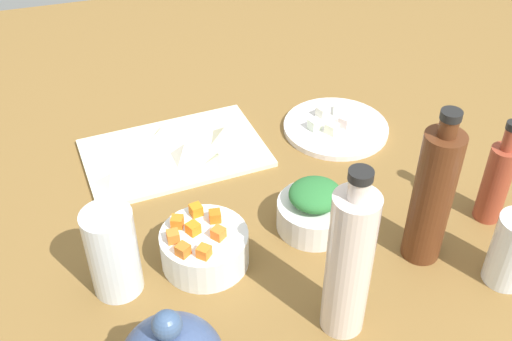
{
  "coord_description": "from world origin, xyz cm",
  "views": [
    {
      "loc": [
        24.99,
        81.41,
        75.79
      ],
      "look_at": [
        0.0,
        0.0,
        8.0
      ],
      "focal_mm": 43.69,
      "sensor_mm": 36.0,
      "label": 1
    }
  ],
  "objects_px": {
    "bowl_greens": "(314,215)",
    "bowl_carrots": "(205,248)",
    "plate_tofu": "(336,128)",
    "drinking_glass_1": "(512,250)",
    "drinking_glass_0": "(113,252)",
    "cutting_board": "(175,153)",
    "bottle_0": "(432,196)",
    "bottle_2": "(496,181)",
    "bottle_1": "(349,263)"
  },
  "relations": [
    {
      "from": "bowl_greens",
      "to": "bowl_carrots",
      "type": "distance_m",
      "value": 0.19
    },
    {
      "from": "plate_tofu",
      "to": "drinking_glass_1",
      "type": "height_order",
      "value": "drinking_glass_1"
    },
    {
      "from": "bowl_greens",
      "to": "plate_tofu",
      "type": "bearing_deg",
      "value": -120.2
    },
    {
      "from": "plate_tofu",
      "to": "drinking_glass_1",
      "type": "distance_m",
      "value": 0.46
    },
    {
      "from": "plate_tofu",
      "to": "drinking_glass_0",
      "type": "bearing_deg",
      "value": 31.19
    },
    {
      "from": "plate_tofu",
      "to": "bowl_carrots",
      "type": "height_order",
      "value": "bowl_carrots"
    },
    {
      "from": "drinking_glass_1",
      "to": "bowl_carrots",
      "type": "bearing_deg",
      "value": -21.52
    },
    {
      "from": "cutting_board",
      "to": "plate_tofu",
      "type": "height_order",
      "value": "plate_tofu"
    },
    {
      "from": "drinking_glass_0",
      "to": "bottle_0",
      "type": "bearing_deg",
      "value": 171.47
    },
    {
      "from": "bottle_2",
      "to": "drinking_glass_1",
      "type": "bearing_deg",
      "value": 67.0
    },
    {
      "from": "bottle_0",
      "to": "drinking_glass_0",
      "type": "height_order",
      "value": "bottle_0"
    },
    {
      "from": "cutting_board",
      "to": "bottle_0",
      "type": "relative_size",
      "value": 1.26
    },
    {
      "from": "plate_tofu",
      "to": "bowl_carrots",
      "type": "xyz_separation_m",
      "value": [
        0.34,
        0.28,
        0.02
      ]
    },
    {
      "from": "bottle_2",
      "to": "drinking_glass_0",
      "type": "distance_m",
      "value": 0.62
    },
    {
      "from": "bowl_carrots",
      "to": "bowl_greens",
      "type": "bearing_deg",
      "value": -172.59
    },
    {
      "from": "cutting_board",
      "to": "bottle_1",
      "type": "relative_size",
      "value": 1.23
    },
    {
      "from": "bowl_carrots",
      "to": "drinking_glass_0",
      "type": "bearing_deg",
      "value": 4.98
    },
    {
      "from": "bowl_carrots",
      "to": "bottle_2",
      "type": "distance_m",
      "value": 0.49
    },
    {
      "from": "bottle_0",
      "to": "bottle_1",
      "type": "xyz_separation_m",
      "value": [
        0.18,
        0.09,
        0.0
      ]
    },
    {
      "from": "bowl_carrots",
      "to": "bottle_2",
      "type": "height_order",
      "value": "bottle_2"
    },
    {
      "from": "bottle_0",
      "to": "bottle_1",
      "type": "distance_m",
      "value": 0.2
    },
    {
      "from": "bottle_1",
      "to": "bottle_0",
      "type": "bearing_deg",
      "value": -152.6
    },
    {
      "from": "bottle_0",
      "to": "cutting_board",
      "type": "bearing_deg",
      "value": -48.79
    },
    {
      "from": "cutting_board",
      "to": "bottle_0",
      "type": "distance_m",
      "value": 0.51
    },
    {
      "from": "bottle_1",
      "to": "bottle_2",
      "type": "xyz_separation_m",
      "value": [
        -0.33,
        -0.13,
        -0.05
      ]
    },
    {
      "from": "bottle_1",
      "to": "drinking_glass_1",
      "type": "relative_size",
      "value": 2.29
    },
    {
      "from": "bowl_carrots",
      "to": "bottle_2",
      "type": "bearing_deg",
      "value": 175.4
    },
    {
      "from": "bowl_greens",
      "to": "drinking_glass_0",
      "type": "distance_m",
      "value": 0.34
    },
    {
      "from": "bottle_0",
      "to": "drinking_glass_0",
      "type": "xyz_separation_m",
      "value": [
        0.47,
        -0.07,
        -0.05
      ]
    },
    {
      "from": "bowl_carrots",
      "to": "drinking_glass_1",
      "type": "distance_m",
      "value": 0.46
    },
    {
      "from": "bowl_carrots",
      "to": "bottle_1",
      "type": "height_order",
      "value": "bottle_1"
    },
    {
      "from": "bottle_1",
      "to": "drinking_glass_0",
      "type": "bearing_deg",
      "value": -28.65
    },
    {
      "from": "bowl_greens",
      "to": "bottle_0",
      "type": "bearing_deg",
      "value": 142.69
    },
    {
      "from": "cutting_board",
      "to": "bowl_greens",
      "type": "xyz_separation_m",
      "value": [
        -0.18,
        0.26,
        0.02
      ]
    },
    {
      "from": "cutting_board",
      "to": "bowl_greens",
      "type": "distance_m",
      "value": 0.32
    },
    {
      "from": "bowl_carrots",
      "to": "drinking_glass_0",
      "type": "relative_size",
      "value": 0.94
    },
    {
      "from": "bottle_2",
      "to": "drinking_glass_0",
      "type": "bearing_deg",
      "value": -2.49
    },
    {
      "from": "bottle_0",
      "to": "drinking_glass_1",
      "type": "relative_size",
      "value": 2.22
    },
    {
      "from": "drinking_glass_1",
      "to": "bottle_2",
      "type": "bearing_deg",
      "value": -113.0
    },
    {
      "from": "bottle_2",
      "to": "drinking_glass_1",
      "type": "distance_m",
      "value": 0.14
    },
    {
      "from": "bottle_0",
      "to": "plate_tofu",
      "type": "bearing_deg",
      "value": -90.78
    },
    {
      "from": "plate_tofu",
      "to": "bottle_2",
      "type": "bearing_deg",
      "value": 114.87
    },
    {
      "from": "cutting_board",
      "to": "bowl_carrots",
      "type": "relative_size",
      "value": 2.47
    },
    {
      "from": "bottle_1",
      "to": "drinking_glass_1",
      "type": "height_order",
      "value": "bottle_1"
    },
    {
      "from": "bottle_2",
      "to": "drinking_glass_1",
      "type": "relative_size",
      "value": 1.59
    },
    {
      "from": "bowl_carrots",
      "to": "bottle_0",
      "type": "relative_size",
      "value": 0.51
    },
    {
      "from": "bottle_2",
      "to": "drinking_glass_1",
      "type": "height_order",
      "value": "bottle_2"
    },
    {
      "from": "bottle_1",
      "to": "bowl_carrots",
      "type": "bearing_deg",
      "value": -47.62
    },
    {
      "from": "plate_tofu",
      "to": "bottle_2",
      "type": "relative_size",
      "value": 1.1
    },
    {
      "from": "cutting_board",
      "to": "bottle_2",
      "type": "bearing_deg",
      "value": 145.43
    }
  ]
}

